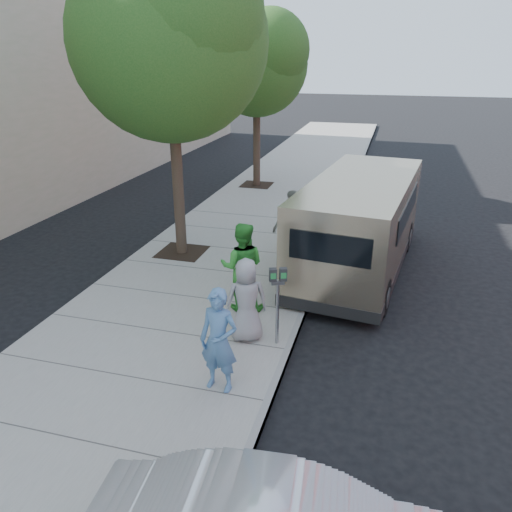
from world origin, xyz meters
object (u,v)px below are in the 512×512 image
tree_near (171,33)px  person_green_shirt (242,267)px  parking_meter (278,290)px  van (360,223)px  person_striped_polo (293,227)px  tree_far (258,59)px  person_officer (219,341)px  person_gray_shirt (246,300)px

tree_near → person_green_shirt: (2.45, -2.60, -4.46)m
parking_meter → person_green_shirt: 1.53m
van → person_striped_polo: (-1.62, -0.29, -0.16)m
tree_near → tree_far: bearing=90.0°
person_officer → van: bearing=80.1°
tree_far → person_green_shirt: (2.45, -10.20, -3.79)m
van → person_officer: van is taller
tree_far → person_striped_polo: bearing=-68.5°
tree_far → person_gray_shirt: bearing=-75.8°
tree_near → van: size_ratio=1.14×
person_green_shirt → person_striped_polo: 2.77m
person_gray_shirt → tree_near: bearing=-78.7°
person_green_shirt → tree_near: bearing=-56.3°
parking_meter → person_striped_polo: size_ratio=0.80×
parking_meter → van: 4.30m
person_officer → person_green_shirt: 2.70m
tree_near → tree_far: size_ratio=1.16×
person_officer → person_green_shirt: person_green_shirt is taller
tree_near → person_officer: 7.52m
person_green_shirt → person_gray_shirt: person_green_shirt is taller
tree_near → person_striped_polo: size_ratio=3.99×
person_green_shirt → person_officer: bearing=89.5°
person_gray_shirt → person_striped_polo: 3.85m
person_gray_shirt → person_officer: bearing=64.0°
parking_meter → tree_far: bearing=85.6°
tree_near → van: tree_near is taller
tree_far → person_striped_polo: tree_far is taller
tree_far → person_officer: size_ratio=3.75×
tree_near → parking_meter: bearing=-47.2°
person_green_shirt → tree_far: bearing=-86.1°
tree_far → person_striped_polo: 8.88m
van → person_gray_shirt: (-1.70, -4.14, -0.31)m
person_gray_shirt → person_striped_polo: person_striped_polo is taller
parking_meter → person_officer: bearing=-132.1°
person_green_shirt → person_gray_shirt: 1.21m
van → person_gray_shirt: van is taller
tree_near → person_gray_shirt: (2.87, -3.72, -4.60)m
person_officer → person_gray_shirt: 1.54m
tree_far → person_green_shirt: size_ratio=3.45×
tree_near → van: bearing=5.2°
parking_meter → person_officer: 1.65m
tree_near → parking_meter: 6.67m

